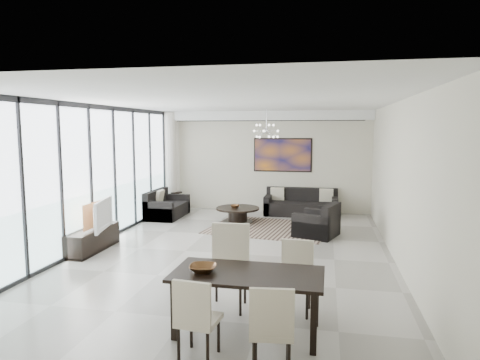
% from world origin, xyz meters
% --- Properties ---
extents(room_shell, '(6.00, 9.00, 2.90)m').
position_xyz_m(room_shell, '(0.46, 0.00, 1.45)').
color(room_shell, '#A8A39B').
rests_on(room_shell, ground).
extents(window_wall, '(0.37, 8.95, 2.90)m').
position_xyz_m(window_wall, '(-2.86, 0.00, 1.47)').
color(window_wall, silver).
rests_on(window_wall, floor).
extents(soffit, '(5.98, 0.40, 0.26)m').
position_xyz_m(soffit, '(0.00, 4.30, 2.77)').
color(soffit, white).
rests_on(soffit, room_shell).
extents(painting, '(1.68, 0.04, 0.98)m').
position_xyz_m(painting, '(0.50, 4.47, 1.65)').
color(painting, '#C96E1B').
rests_on(painting, room_shell).
extents(chandelier, '(0.66, 0.66, 0.71)m').
position_xyz_m(chandelier, '(0.30, 2.50, 2.35)').
color(chandelier, silver).
rests_on(chandelier, room_shell).
extents(rug, '(3.07, 2.53, 0.01)m').
position_xyz_m(rug, '(0.41, 2.26, 0.01)').
color(rug, black).
rests_on(rug, floor).
extents(coffee_table, '(1.11, 1.11, 0.39)m').
position_xyz_m(coffee_table, '(-0.47, 2.75, 0.22)').
color(coffee_table, black).
rests_on(coffee_table, floor).
extents(bowl_coffee, '(0.23, 0.23, 0.07)m').
position_xyz_m(bowl_coffee, '(-0.54, 2.72, 0.42)').
color(bowl_coffee, brown).
rests_on(bowl_coffee, coffee_table).
extents(sofa_main, '(2.01, 0.82, 0.73)m').
position_xyz_m(sofa_main, '(1.07, 4.07, 0.25)').
color(sofa_main, black).
rests_on(sofa_main, floor).
extents(loveseat, '(0.82, 1.46, 0.73)m').
position_xyz_m(loveseat, '(-2.54, 3.05, 0.25)').
color(loveseat, black).
rests_on(loveseat, floor).
extents(armchair, '(1.09, 1.12, 0.75)m').
position_xyz_m(armchair, '(1.59, 1.72, 0.26)').
color(armchair, black).
rests_on(armchair, floor).
extents(side_table, '(0.39, 0.39, 0.54)m').
position_xyz_m(side_table, '(-2.65, 4.15, 0.36)').
color(side_table, black).
rests_on(side_table, floor).
extents(tv_console, '(0.40, 1.43, 0.45)m').
position_xyz_m(tv_console, '(-2.76, -0.33, 0.22)').
color(tv_console, black).
rests_on(tv_console, floor).
extents(television, '(0.35, 1.02, 0.59)m').
position_xyz_m(television, '(-2.60, -0.38, 0.74)').
color(television, gray).
rests_on(television, tv_console).
extents(dining_table, '(1.77, 0.90, 0.73)m').
position_xyz_m(dining_table, '(0.86, -3.10, 0.65)').
color(dining_table, black).
rests_on(dining_table, floor).
extents(dining_chair_sw, '(0.45, 0.45, 0.89)m').
position_xyz_m(dining_chair_sw, '(0.45, -3.83, 0.51)').
color(dining_chair_sw, beige).
rests_on(dining_chair_sw, floor).
extents(dining_chair_se, '(0.47, 0.47, 0.92)m').
position_xyz_m(dining_chair_se, '(1.25, -3.94, 0.53)').
color(dining_chair_se, beige).
rests_on(dining_chair_se, floor).
extents(dining_chair_nw, '(0.53, 0.53, 1.12)m').
position_xyz_m(dining_chair_nw, '(0.47, -2.37, 0.65)').
color(dining_chair_nw, beige).
rests_on(dining_chair_nw, floor).
extents(dining_chair_ne, '(0.45, 0.45, 0.93)m').
position_xyz_m(dining_chair_ne, '(1.38, -2.34, 0.53)').
color(dining_chair_ne, beige).
rests_on(dining_chair_ne, floor).
extents(bowl_dining, '(0.36, 0.36, 0.08)m').
position_xyz_m(bowl_dining, '(0.34, -3.17, 0.77)').
color(bowl_dining, brown).
rests_on(bowl_dining, dining_table).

